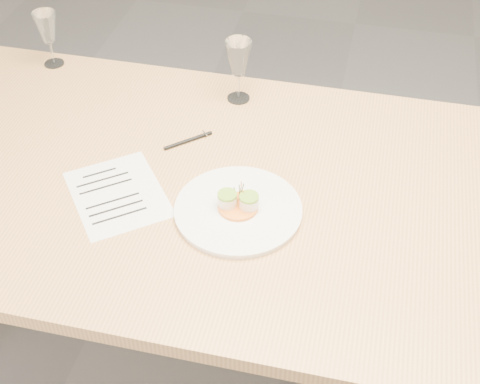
% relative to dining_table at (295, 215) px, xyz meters
% --- Properties ---
extents(ground, '(7.00, 7.00, 0.00)m').
position_rel_dining_table_xyz_m(ground, '(0.00, 0.00, -0.68)').
color(ground, slate).
rests_on(ground, ground).
extents(dining_table, '(2.40, 1.00, 0.75)m').
position_rel_dining_table_xyz_m(dining_table, '(0.00, 0.00, 0.00)').
color(dining_table, tan).
rests_on(dining_table, ground).
extents(dinner_plate, '(0.31, 0.31, 0.08)m').
position_rel_dining_table_xyz_m(dinner_plate, '(-0.13, -0.09, 0.08)').
color(dinner_plate, white).
rests_on(dinner_plate, dining_table).
extents(recipe_sheet, '(0.34, 0.35, 0.00)m').
position_rel_dining_table_xyz_m(recipe_sheet, '(-0.44, -0.10, 0.07)').
color(recipe_sheet, white).
rests_on(recipe_sheet, dining_table).
extents(ballpoint_pen, '(0.11, 0.11, 0.01)m').
position_rel_dining_table_xyz_m(ballpoint_pen, '(-0.33, 0.15, 0.07)').
color(ballpoint_pen, black).
rests_on(ballpoint_pen, dining_table).
extents(wine_glass_0, '(0.07, 0.07, 0.18)m').
position_rel_dining_table_xyz_m(wine_glass_0, '(-0.86, 0.44, 0.19)').
color(wine_glass_0, white).
rests_on(wine_glass_0, dining_table).
extents(wine_glass_1, '(0.08, 0.08, 0.19)m').
position_rel_dining_table_xyz_m(wine_glass_1, '(-0.24, 0.38, 0.20)').
color(wine_glass_1, white).
rests_on(wine_glass_1, dining_table).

